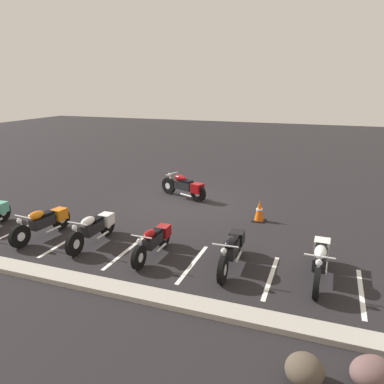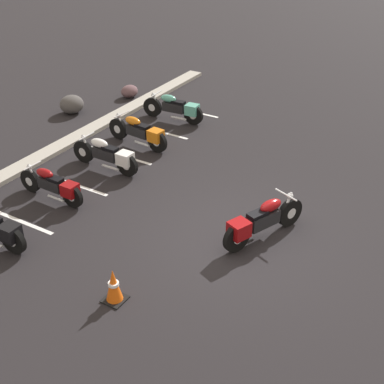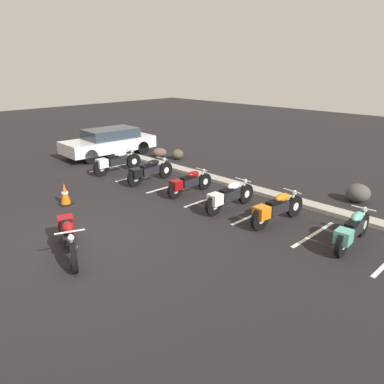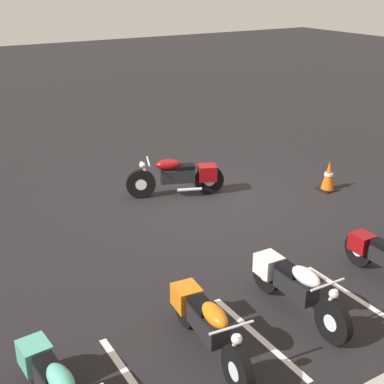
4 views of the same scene
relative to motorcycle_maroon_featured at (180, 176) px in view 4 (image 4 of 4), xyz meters
The scene contains 7 objects.
ground 0.69m from the motorcycle_maroon_featured, 126.33° to the left, with size 60.00×60.00×0.00m, color black.
motorcycle_maroon_featured is the anchor object (origin of this frame).
parked_bike_3 4.79m from the motorcycle_maroon_featured, 80.25° to the left, with size 0.59×2.09×0.82m.
parked_bike_4 5.40m from the motorcycle_maroon_featured, 63.57° to the left, with size 0.61×2.11×0.83m.
traffic_cone 3.43m from the motorcycle_maroon_featured, 154.58° to the left, with size 0.40×0.40×0.69m.
stall_line_3 5.00m from the motorcycle_maroon_featured, 92.98° to the left, with size 0.10×2.10×0.00m, color white.
stall_line_4 5.25m from the motorcycle_maroon_featured, 71.96° to the left, with size 0.10×2.10×0.00m, color white.
Camera 4 is at (5.86, 9.31, 4.66)m, focal length 50.00 mm.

